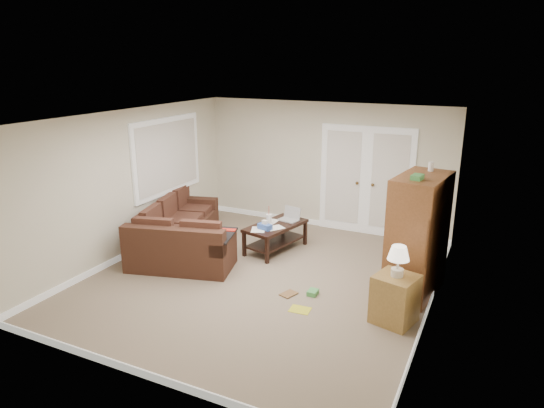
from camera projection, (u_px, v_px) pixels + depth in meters
The scene contains 17 objects.
floor at pixel (262, 278), 7.55m from camera, with size 5.50×5.50×0.00m, color gray.
ceiling at pixel (261, 117), 6.83m from camera, with size 5.00×5.50×0.02m, color silver.
wall_left at pixel (131, 184), 8.23m from camera, with size 0.02×5.50×2.50m, color beige.
wall_right at pixel (437, 226), 6.16m from camera, with size 0.02×5.50×2.50m, color beige.
wall_back at pixel (324, 166), 9.56m from camera, with size 5.00×0.02×2.50m, color beige.
wall_front at pixel (137, 272), 4.82m from camera, with size 5.00×0.02×2.50m, color beige.
baseboards at pixel (262, 275), 7.54m from camera, with size 5.00×5.50×0.10m, color silver, non-canonical shape.
french_doors at pixel (366, 182), 9.24m from camera, with size 1.80×0.05×2.13m.
window_left at pixel (168, 156), 8.99m from camera, with size 0.05×1.92×1.42m.
sectional_sofa at pixel (180, 236), 8.47m from camera, with size 2.30×2.68×0.79m.
coffee_table at pixel (276, 236), 8.61m from camera, with size 0.85×1.30×0.81m.
tv_armoire at pixel (418, 235), 6.87m from camera, with size 0.75×1.17×1.89m.
side_cabinet at pixel (395, 295), 6.22m from camera, with size 0.61×0.61×1.05m.
space_heater at pixel (399, 235), 8.96m from camera, with size 0.12×0.10×0.30m, color white.
floor_magazine at pixel (300, 310), 6.61m from camera, with size 0.28×0.22×0.01m, color gold.
floor_greenbox at pixel (313, 292), 7.02m from camera, with size 0.13×0.18×0.07m, color #449749.
floor_book at pixel (284, 292), 7.09m from camera, with size 0.18×0.24×0.02m, color brown.
Camera 1 is at (3.12, -6.15, 3.29)m, focal length 32.00 mm.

